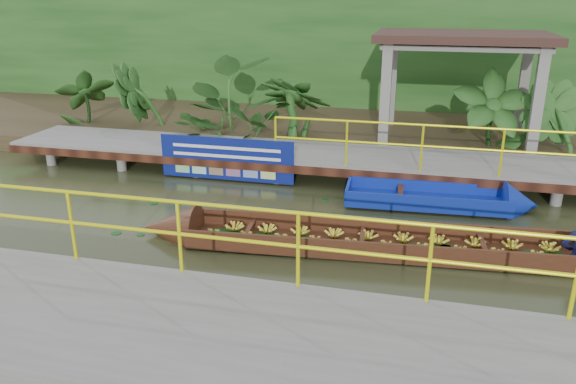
# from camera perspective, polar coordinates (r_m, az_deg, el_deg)

# --- Properties ---
(ground) EXTENTS (80.00, 80.00, 0.00)m
(ground) POSITION_cam_1_polar(r_m,az_deg,el_deg) (10.39, 0.45, -4.12)
(ground) COLOR #2C3118
(ground) RESTS_ON ground
(land_strip) EXTENTS (30.00, 8.00, 0.45)m
(land_strip) POSITION_cam_1_polar(r_m,az_deg,el_deg) (17.35, 6.25, 6.37)
(land_strip) COLOR #35291A
(land_strip) RESTS_ON ground
(far_dock) EXTENTS (16.00, 2.06, 1.66)m
(far_dock) POSITION_cam_1_polar(r_m,az_deg,el_deg) (13.38, 3.95, 3.54)
(far_dock) COLOR slate
(far_dock) RESTS_ON ground
(near_dock) EXTENTS (18.00, 2.40, 1.73)m
(near_dock) POSITION_cam_1_polar(r_m,az_deg,el_deg) (6.49, 0.42, -17.20)
(near_dock) COLOR slate
(near_dock) RESTS_ON ground
(pavilion) EXTENTS (4.40, 3.00, 3.00)m
(pavilion) POSITION_cam_1_polar(r_m,az_deg,el_deg) (15.62, 17.26, 13.80)
(pavilion) COLOR slate
(pavilion) RESTS_ON ground
(foliage_backdrop) EXTENTS (30.00, 0.80, 4.00)m
(foliage_backdrop) POSITION_cam_1_polar(r_m,az_deg,el_deg) (19.49, 7.49, 13.09)
(foliage_backdrop) COLOR #194315
(foliage_backdrop) RESTS_ON ground
(vendor_boat) EXTENTS (9.96, 1.75, 2.09)m
(vendor_boat) POSITION_cam_1_polar(r_m,az_deg,el_deg) (9.78, 15.10, -4.98)
(vendor_boat) COLOR #38180F
(vendor_boat) RESTS_ON ground
(moored_blue_boat) EXTENTS (3.86, 1.20, 0.91)m
(moored_blue_boat) POSITION_cam_1_polar(r_m,az_deg,el_deg) (11.98, 18.26, -1.00)
(moored_blue_boat) COLOR #0D2393
(moored_blue_boat) RESTS_ON ground
(blue_banner) EXTENTS (3.20, 0.04, 1.00)m
(blue_banner) POSITION_cam_1_polar(r_m,az_deg,el_deg) (13.03, -6.28, 3.37)
(blue_banner) COLOR navy
(blue_banner) RESTS_ON ground
(tropical_plants) EXTENTS (14.62, 1.62, 2.02)m
(tropical_plants) POSITION_cam_1_polar(r_m,az_deg,el_deg) (15.23, -0.01, 9.37)
(tropical_plants) COLOR #194315
(tropical_plants) RESTS_ON ground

